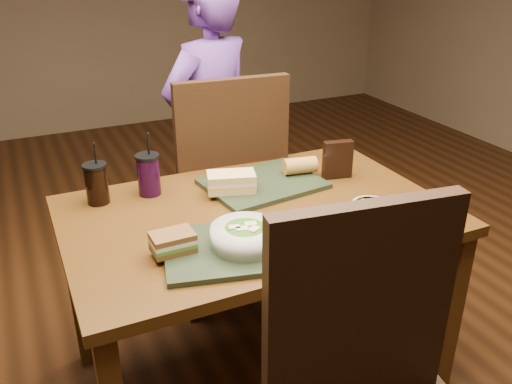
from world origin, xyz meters
TOP-DOWN VIEW (x-y plane):
  - ground at (0.00, 0.00)m, footprint 6.00×6.00m
  - dining_table at (0.00, 0.00)m, footprint 1.30×0.85m
  - chair_far at (0.10, 0.55)m, footprint 0.51×0.51m
  - diner at (0.17, 0.89)m, footprint 0.64×0.53m
  - tray_near at (-0.17, -0.22)m, footprint 0.48×0.41m
  - tray_far at (0.11, 0.18)m, footprint 0.46×0.37m
  - salad_bowl at (-0.14, -0.23)m, footprint 0.21×0.21m
  - soup_bowl at (0.32, -0.22)m, footprint 0.18×0.18m
  - sandwich_near at (-0.35, -0.17)m, footprint 0.13×0.09m
  - sandwich_far at (-0.03, 0.15)m, footprint 0.19×0.14m
  - baguette_near at (-0.02, -0.31)m, footprint 0.15×0.11m
  - baguette_far at (0.28, 0.19)m, footprint 0.14×0.08m
  - cup_cola at (-0.48, 0.29)m, footprint 0.08×0.08m
  - cup_berry at (-0.30, 0.29)m, footprint 0.09×0.09m
  - chip_bag at (0.41, 0.13)m, footprint 0.12×0.06m

SIDE VIEW (x-z plane):
  - ground at x=0.00m, z-range 0.00..0.00m
  - chair_far at x=0.10m, z-range 0.06..1.17m
  - dining_table at x=0.00m, z-range 0.28..1.03m
  - diner at x=0.17m, z-range 0.00..1.49m
  - tray_near at x=-0.17m, z-range 0.75..0.77m
  - tray_far at x=0.11m, z-range 0.75..0.77m
  - soup_bowl at x=0.32m, z-range 0.75..0.81m
  - sandwich_near at x=-0.35m, z-range 0.77..0.83m
  - baguette_far at x=0.28m, z-range 0.77..0.83m
  - baguette_near at x=-0.02m, z-range 0.77..0.83m
  - sandwich_far at x=-0.03m, z-range 0.77..0.84m
  - salad_bowl at x=-0.14m, z-range 0.77..0.84m
  - cup_cola at x=-0.48m, z-range 0.71..0.94m
  - chip_bag at x=0.41m, z-range 0.75..0.90m
  - cup_berry at x=-0.30m, z-range 0.71..0.95m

